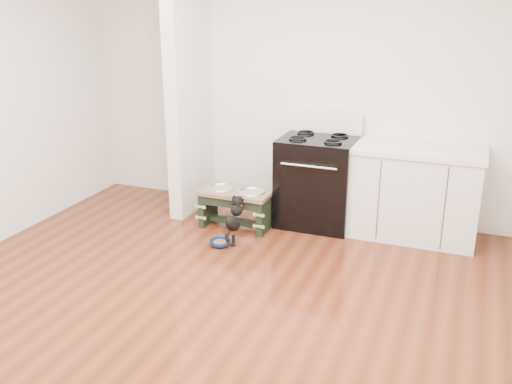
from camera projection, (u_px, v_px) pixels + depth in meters
name	position (u px, v px, depth m)	size (l,w,h in m)	color
ground	(205.00, 320.00, 4.23)	(5.00, 5.00, 0.00)	#4E1F0E
room_shell	(197.00, 103.00, 3.70)	(5.00, 5.00, 5.00)	silver
partition_wall	(189.00, 88.00, 6.04)	(0.15, 0.80, 2.70)	silver
oven_range	(317.00, 180.00, 5.89)	(0.76, 0.69, 1.14)	black
cabinet_run	(415.00, 193.00, 5.57)	(1.24, 0.64, 0.91)	silver
dog_feeder	(236.00, 201.00, 5.84)	(0.73, 0.39, 0.41)	black
puppy	(234.00, 218.00, 5.51)	(0.13, 0.37, 0.44)	black
floor_bowl	(220.00, 243.00, 5.46)	(0.26, 0.26, 0.06)	navy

